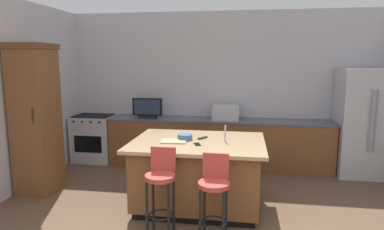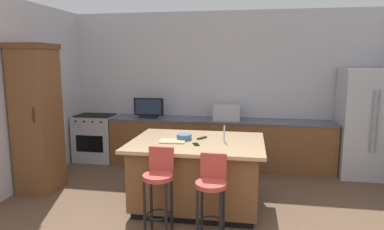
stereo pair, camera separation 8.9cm
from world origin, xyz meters
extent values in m
cube|color=#BCBCC1|center=(0.00, 4.05, 1.44)|extent=(6.40, 0.12, 2.89)
cube|color=#BCBCC1|center=(-3.00, 2.03, 1.44)|extent=(0.12, 4.45, 2.89)
cube|color=brown|center=(-0.05, 3.67, 0.43)|extent=(4.09, 0.60, 0.86)
cube|color=#4C4C56|center=(-0.05, 3.67, 0.88)|extent=(4.11, 0.62, 0.04)
cube|color=black|center=(-0.19, 1.89, 0.04)|extent=(1.52, 1.09, 0.09)
cube|color=brown|center=(-0.19, 1.89, 0.48)|extent=(1.60, 1.17, 0.78)
cube|color=tan|center=(-0.19, 1.89, 0.89)|extent=(1.76, 1.33, 0.04)
cube|color=#B7BABF|center=(2.45, 3.60, 0.92)|extent=(0.87, 0.74, 1.85)
cylinder|color=gray|center=(2.41, 3.20, 1.02)|extent=(0.02, 0.02, 1.02)
cylinder|color=gray|center=(2.49, 3.20, 1.02)|extent=(0.02, 0.02, 1.02)
cube|color=#B7BABF|center=(-2.50, 3.67, 0.45)|extent=(0.78, 0.60, 0.90)
cube|color=black|center=(-2.50, 3.37, 0.40)|extent=(0.54, 0.01, 0.32)
cube|color=black|center=(-2.50, 3.67, 0.91)|extent=(0.70, 0.50, 0.02)
cylinder|color=black|center=(-2.76, 3.36, 0.84)|extent=(0.04, 0.03, 0.04)
cylinder|color=black|center=(-2.59, 3.36, 0.84)|extent=(0.04, 0.03, 0.04)
cylinder|color=black|center=(-2.42, 3.36, 0.84)|extent=(0.04, 0.03, 0.04)
cylinder|color=black|center=(-2.24, 3.36, 0.84)|extent=(0.04, 0.03, 0.04)
cube|color=brown|center=(-2.64, 2.06, 1.11)|extent=(0.52, 0.57, 2.22)
cube|color=brown|center=(-2.64, 2.06, 2.18)|extent=(0.56, 0.61, 0.08)
cylinder|color=#332819|center=(-2.49, 1.75, 1.22)|extent=(0.02, 0.02, 0.22)
cube|color=#B7BABF|center=(0.09, 3.67, 1.03)|extent=(0.48, 0.36, 0.26)
cube|color=black|center=(-1.39, 3.62, 0.92)|extent=(0.34, 0.16, 0.05)
cube|color=black|center=(-1.39, 3.62, 1.11)|extent=(0.57, 0.05, 0.33)
cube|color=#1E2D47|center=(-1.39, 3.60, 1.11)|extent=(0.50, 0.01, 0.28)
cylinder|color=#B2B2B7|center=(-0.07, 3.77, 1.02)|extent=(0.02, 0.02, 0.24)
cylinder|color=#B2B2B7|center=(0.17, 1.89, 1.02)|extent=(0.02, 0.02, 0.22)
cylinder|color=#B23D33|center=(-0.49, 1.02, 0.70)|extent=(0.34, 0.34, 0.05)
cube|color=#B23D33|center=(-0.49, 1.17, 0.86)|extent=(0.29, 0.04, 0.28)
cylinder|color=black|center=(-0.61, 0.90, 0.34)|extent=(0.03, 0.03, 0.67)
cylinder|color=black|center=(-0.37, 0.90, 0.34)|extent=(0.03, 0.03, 0.67)
cylinder|color=black|center=(-0.61, 1.15, 0.34)|extent=(0.03, 0.03, 0.67)
cylinder|color=black|center=(-0.37, 1.14, 0.34)|extent=(0.03, 0.03, 0.67)
torus|color=black|center=(-0.49, 1.02, 0.25)|extent=(0.28, 0.28, 0.02)
cylinder|color=#B23D33|center=(0.11, 0.97, 0.67)|extent=(0.34, 0.34, 0.05)
cube|color=#B23D33|center=(0.12, 1.12, 0.83)|extent=(0.29, 0.05, 0.28)
cylinder|color=black|center=(-0.02, 0.86, 0.32)|extent=(0.03, 0.03, 0.64)
cylinder|color=black|center=(0.23, 0.84, 0.32)|extent=(0.03, 0.03, 0.64)
cylinder|color=black|center=(-0.01, 1.10, 0.32)|extent=(0.03, 0.03, 0.64)
cylinder|color=black|center=(0.24, 1.09, 0.32)|extent=(0.03, 0.03, 0.64)
torus|color=black|center=(0.11, 0.97, 0.24)|extent=(0.28, 0.28, 0.02)
cylinder|color=#3F668C|center=(-0.37, 1.93, 0.95)|extent=(0.20, 0.20, 0.07)
cube|color=black|center=(-0.17, 1.68, 0.92)|extent=(0.12, 0.17, 0.01)
cube|color=black|center=(-0.14, 2.03, 0.92)|extent=(0.13, 0.17, 0.02)
cube|color=tan|center=(-0.50, 1.78, 0.92)|extent=(0.36, 0.28, 0.02)
camera|label=1|loc=(0.40, -2.43, 1.98)|focal=31.31mm
camera|label=2|loc=(0.49, -2.41, 1.98)|focal=31.31mm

